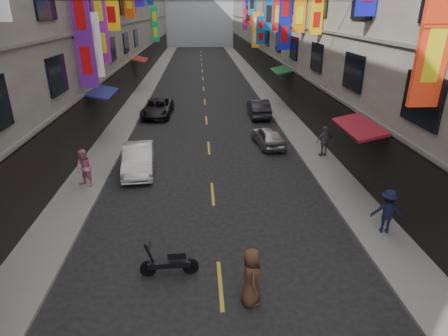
{
  "coord_description": "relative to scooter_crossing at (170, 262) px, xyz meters",
  "views": [
    {
      "loc": [
        -0.48,
        3.11,
        7.59
      ],
      "look_at": [
        0.11,
        11.93,
        3.83
      ],
      "focal_mm": 30.0,
      "sensor_mm": 36.0,
      "label": 1
    }
  ],
  "objects": [
    {
      "name": "car_left_far",
      "position": [
        -2.18,
        18.81,
        0.19
      ],
      "size": [
        2.32,
        4.63,
        1.26
      ],
      "primitive_type": "imported",
      "rotation": [
        0.0,
        0.0,
        -0.05
      ],
      "color": "black",
      "rests_on": "ground"
    },
    {
      "name": "car_left_mid",
      "position": [
        -2.11,
        8.16,
        0.23
      ],
      "size": [
        1.82,
        4.22,
        1.35
      ],
      "primitive_type": "imported",
      "rotation": [
        0.0,
        0.0,
        0.1
      ],
      "color": "white",
      "rests_on": "ground"
    },
    {
      "name": "pedestrian_rnear",
      "position": [
        7.62,
        1.74,
        0.51
      ],
      "size": [
        1.19,
        0.83,
        1.67
      ],
      "primitive_type": "imported",
      "rotation": [
        0.0,
        0.0,
        2.86
      ],
      "color": "#121633",
      "rests_on": "sidewalk_right"
    },
    {
      "name": "scooter_crossing",
      "position": [
        0.0,
        0.0,
        0.0
      ],
      "size": [
        1.8,
        0.5,
        1.14
      ],
      "rotation": [
        0.0,
        0.0,
        1.59
      ],
      "color": "black",
      "rests_on": "ground"
    },
    {
      "name": "sidewalk_right",
      "position": [
        7.51,
        29.39,
        -0.38
      ],
      "size": [
        2.0,
        90.0,
        0.12
      ],
      "primitive_type": "cube",
      "color": "slate",
      "rests_on": "ground"
    },
    {
      "name": "pedestrian_lfar",
      "position": [
        -4.21,
        6.34,
        0.55
      ],
      "size": [
        1.02,
        0.91,
        1.75
      ],
      "primitive_type": "imported",
      "rotation": [
        0.0,
        0.0,
        -0.48
      ],
      "color": "pink",
      "rests_on": "sidewalk_left"
    },
    {
      "name": "scooter_far_right",
      "position": [
        5.42,
        12.22,
        0.0
      ],
      "size": [
        0.77,
        1.74,
        1.14
      ],
      "rotation": [
        0.0,
        0.0,
        2.82
      ],
      "color": "black",
      "rests_on": "ground"
    },
    {
      "name": "pedestrian_crossing",
      "position": [
        2.31,
        -1.36,
        0.43
      ],
      "size": [
        0.61,
        0.87,
        1.74
      ],
      "primitive_type": "imported",
      "rotation": [
        0.0,
        0.0,
        1.61
      ],
      "color": "#503020",
      "rests_on": "ground"
    },
    {
      "name": "car_right_mid",
      "position": [
        5.08,
        11.59,
        0.16
      ],
      "size": [
        1.81,
        3.66,
        1.2
      ],
      "primitive_type": "imported",
      "rotation": [
        0.0,
        0.0,
        3.26
      ],
      "color": "#AAAAAF",
      "rests_on": "ground"
    },
    {
      "name": "sidewalk_left",
      "position": [
        -4.49,
        29.39,
        -0.38
      ],
      "size": [
        2.0,
        90.0,
        0.12
      ],
      "primitive_type": "cube",
      "color": "slate",
      "rests_on": "ground"
    },
    {
      "name": "street_awnings",
      "position": [
        0.25,
        13.39,
        2.56
      ],
      "size": [
        13.99,
        35.2,
        0.41
      ],
      "color": "#144D1E",
      "rests_on": "ground"
    },
    {
      "name": "lane_markings",
      "position": [
        1.51,
        26.39,
        -0.44
      ],
      "size": [
        0.12,
        80.2,
        0.01
      ],
      "color": "gold",
      "rests_on": "ground"
    },
    {
      "name": "pedestrian_rfar",
      "position": [
        7.77,
        9.35,
        0.53
      ],
      "size": [
        1.1,
        0.78,
        1.7
      ],
      "primitive_type": "imported",
      "rotation": [
        0.0,
        0.0,
        3.37
      ],
      "color": "#605F62",
      "rests_on": "sidewalk_right"
    },
    {
      "name": "car_right_far",
      "position": [
        5.51,
        18.21,
        0.22
      ],
      "size": [
        1.44,
        4.04,
        1.33
      ],
      "primitive_type": "imported",
      "rotation": [
        0.0,
        0.0,
        3.13
      ],
      "color": "#292830",
      "rests_on": "ground"
    }
  ]
}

